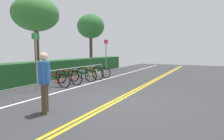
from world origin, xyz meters
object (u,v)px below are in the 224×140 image
(tree_mid, at_px, (36,15))
(sign_post_far, at_px, (106,54))
(bicycle_1, at_px, (68,77))
(bicycle_0, at_px, (54,80))
(bicycle_3, at_px, (90,73))
(tree_far_right, at_px, (91,27))
(sign_post_near, at_px, (36,56))
(pedestrian, at_px, (44,79))
(bicycle_2, at_px, (82,76))
(bicycle_4, at_px, (99,72))
(bike_rack, at_px, (80,70))

(tree_mid, bearing_deg, sign_post_far, -65.08)
(bicycle_1, bearing_deg, bicycle_0, 174.73)
(bicycle_3, bearing_deg, tree_far_right, 32.42)
(sign_post_near, distance_m, tree_mid, 5.95)
(bicycle_3, distance_m, sign_post_near, 3.89)
(pedestrian, height_order, tree_far_right, tree_far_right)
(sign_post_far, bearing_deg, bicycle_2, -179.64)
(bicycle_2, relative_size, sign_post_far, 0.66)
(bicycle_4, height_order, tree_mid, tree_mid)
(bicycle_1, relative_size, bicycle_2, 1.13)
(tree_far_right, bearing_deg, bike_rack, -151.86)
(bicycle_0, xyz_separation_m, sign_post_far, (4.68, -0.21, 1.12))
(sign_post_near, distance_m, sign_post_far, 5.62)
(sign_post_near, distance_m, tree_far_right, 10.06)
(bicycle_0, bearing_deg, sign_post_near, 175.31)
(bicycle_0, distance_m, tree_mid, 6.10)
(bicycle_1, bearing_deg, bicycle_3, -3.32)
(bicycle_1, xyz_separation_m, bicycle_4, (2.83, -0.09, -0.04))
(bike_rack, relative_size, bicycle_1, 2.65)
(bike_rack, xyz_separation_m, bicycle_1, (-0.99, 0.02, -0.24))
(pedestrian, height_order, tree_mid, tree_mid)
(sign_post_near, relative_size, tree_mid, 0.47)
(bicycle_1, height_order, bicycle_2, bicycle_1)
(sign_post_near, height_order, tree_mid, tree_mid)
(bicycle_3, distance_m, bicycle_4, 0.97)
(bike_rack, distance_m, bicycle_4, 1.86)
(tree_far_right, bearing_deg, sign_post_far, -135.86)
(bicycle_2, bearing_deg, bicycle_0, 173.28)
(bike_rack, xyz_separation_m, pedestrian, (-4.98, -2.41, 0.35))
(bicycle_3, distance_m, sign_post_far, 2.18)
(sign_post_far, bearing_deg, pedestrian, -163.39)
(pedestrian, bearing_deg, tree_mid, 48.47)
(bicycle_2, bearing_deg, bike_rack, 84.98)
(bike_rack, height_order, bicycle_0, bike_rack)
(bicycle_4, height_order, sign_post_far, sign_post_far)
(bike_rack, bearing_deg, bicycle_1, 178.78)
(sign_post_near, bearing_deg, tree_mid, 47.10)
(bicycle_4, xyz_separation_m, tree_mid, (-1.04, 4.18, 3.71))
(bicycle_3, distance_m, tree_far_right, 7.37)
(bicycle_2, distance_m, sign_post_far, 2.99)
(bicycle_0, xyz_separation_m, bicycle_4, (3.76, -0.17, -0.00))
(sign_post_near, bearing_deg, bicycle_2, -6.06)
(sign_post_far, bearing_deg, bicycle_4, 177.89)
(tree_mid, bearing_deg, bicycle_0, -124.20)
(bicycle_0, height_order, sign_post_near, sign_post_near)
(bicycle_3, relative_size, tree_far_right, 0.36)
(bicycle_4, distance_m, sign_post_far, 1.46)
(bicycle_4, bearing_deg, bicycle_3, -178.84)
(bicycle_1, distance_m, sign_post_far, 3.91)
(bicycle_1, xyz_separation_m, tree_far_right, (7.38, 3.39, 3.40))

